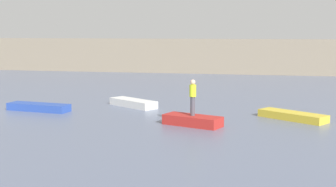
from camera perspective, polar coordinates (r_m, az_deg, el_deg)
The scene contains 6 objects.
embankment_wall at distance 51.84m, azimuth -6.52°, elevation 4.67°, with size 80.00×1.20×3.64m, color gray.
rowboat_blue at distance 27.38m, azimuth -15.51°, elevation -1.61°, with size 3.67×0.98×0.41m, color #2B4CAD.
rowboat_white at distance 27.89m, azimuth -4.27°, elevation -1.17°, with size 3.28×1.02×0.43m, color white.
rowboat_red at distance 22.33m, azimuth 3.01°, elevation -3.31°, with size 2.80×1.07×0.48m, color red.
rowboat_yellow at distance 24.60m, azimuth 14.95°, elevation -2.65°, with size 3.54×1.04×0.39m, color gold.
person_hiviz_shirt at distance 22.13m, azimuth 3.03°, elevation -0.23°, with size 0.32×0.32×1.73m.
Camera 1 is at (16.46, -21.82, 4.49)m, focal length 49.95 mm.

